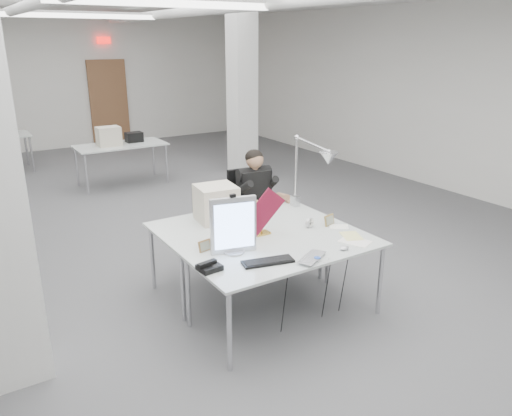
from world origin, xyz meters
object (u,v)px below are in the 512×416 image
(laptop, at_px, (317,259))
(bankers_lamp, at_px, (262,216))
(desk_main, at_px, (287,249))
(monitor, at_px, (233,225))
(desk_phone, at_px, (209,267))
(architect_lamp, at_px, (310,169))
(seated_person, at_px, (255,186))
(beige_monitor, at_px, (216,203))
(office_chair, at_px, (253,214))

(laptop, bearing_deg, bankers_lamp, 66.87)
(desk_main, relative_size, monitor, 3.46)
(desk_phone, height_order, architect_lamp, architect_lamp)
(seated_person, bearing_deg, bankers_lamp, -112.80)
(desk_main, height_order, beige_monitor, beige_monitor)
(desk_main, height_order, architect_lamp, architect_lamp)
(architect_lamp, bearing_deg, office_chair, 125.69)
(bankers_lamp, xyz_separation_m, beige_monitor, (-0.19, 0.59, -0.00))
(seated_person, xyz_separation_m, monitor, (-1.04, -1.30, 0.11))
(architect_lamp, bearing_deg, desk_phone, -134.37)
(bankers_lamp, xyz_separation_m, desk_phone, (-0.81, -0.45, -0.17))
(desk_main, relative_size, office_chair, 1.74)
(seated_person, relative_size, beige_monitor, 2.06)
(office_chair, height_order, bankers_lamp, bankers_lamp)
(bankers_lamp, bearing_deg, desk_main, -107.24)
(desk_phone, xyz_separation_m, architect_lamp, (1.61, 0.73, 0.47))
(bankers_lamp, relative_size, beige_monitor, 0.95)
(desk_phone, distance_m, beige_monitor, 1.22)
(laptop, height_order, bankers_lamp, bankers_lamp)
(bankers_lamp, height_order, beige_monitor, bankers_lamp)
(laptop, distance_m, bankers_lamp, 0.81)
(laptop, xyz_separation_m, beige_monitor, (-0.25, 1.38, 0.18))
(office_chair, distance_m, laptop, 1.98)
(monitor, xyz_separation_m, bankers_lamp, (0.45, 0.24, -0.07))
(beige_monitor, bearing_deg, architect_lamp, -10.91)
(seated_person, bearing_deg, laptop, -99.56)
(bankers_lamp, bearing_deg, desk_phone, -169.90)
(seated_person, height_order, beige_monitor, seated_person)
(office_chair, height_order, seated_person, seated_person)
(laptop, bearing_deg, desk_main, 70.61)
(desk_main, distance_m, monitor, 0.57)
(office_chair, distance_m, beige_monitor, 1.03)
(laptop, relative_size, desk_phone, 1.88)
(desk_main, xyz_separation_m, office_chair, (0.58, 1.53, -0.22))
(laptop, distance_m, architect_lamp, 1.38)
(desk_phone, bearing_deg, office_chair, 42.99)
(laptop, xyz_separation_m, desk_phone, (-0.88, 0.34, 0.01))
(beige_monitor, bearing_deg, monitor, -101.10)
(desk_main, height_order, office_chair, office_chair)
(bankers_lamp, distance_m, architect_lamp, 0.90)
(office_chair, bearing_deg, architect_lamp, -69.46)
(laptop, relative_size, bankers_lamp, 0.90)
(seated_person, height_order, laptop, seated_person)
(desk_main, height_order, bankers_lamp, bankers_lamp)
(seated_person, bearing_deg, desk_main, -105.07)
(office_chair, relative_size, architect_lamp, 1.05)
(seated_person, distance_m, architect_lamp, 0.88)
(seated_person, distance_m, desk_phone, 2.06)
(desk_main, relative_size, architect_lamp, 1.83)
(monitor, relative_size, architect_lamp, 0.53)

